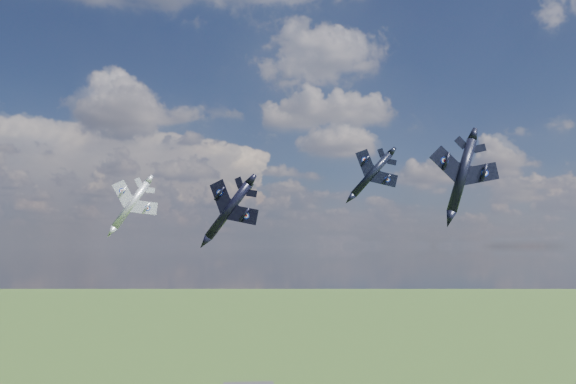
{
  "coord_description": "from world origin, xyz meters",
  "views": [
    {
      "loc": [
        -2.83,
        -74.16,
        75.61
      ],
      "look_at": [
        4.14,
        15.66,
        84.36
      ],
      "focal_mm": 35.0,
      "sensor_mm": 36.0,
      "label": 1
    }
  ],
  "objects_px": {
    "jet_right_navy": "(462,175)",
    "jet_left_silver": "(131,205)",
    "jet_high_navy": "(371,174)",
    "jet_lead_navy": "(228,210)"
  },
  "relations": [
    {
      "from": "jet_high_navy",
      "to": "jet_left_silver",
      "type": "distance_m",
      "value": 42.78
    },
    {
      "from": "jet_lead_navy",
      "to": "jet_high_navy",
      "type": "xyz_separation_m",
      "value": [
        24.7,
        4.32,
        6.7
      ]
    },
    {
      "from": "jet_left_silver",
      "to": "jet_right_navy",
      "type": "bearing_deg",
      "value": -42.12
    },
    {
      "from": "jet_left_silver",
      "to": "jet_lead_navy",
      "type": "bearing_deg",
      "value": -38.89
    },
    {
      "from": "jet_high_navy",
      "to": "jet_left_silver",
      "type": "xyz_separation_m",
      "value": [
        -42.16,
        5.03,
        -5.19
      ]
    },
    {
      "from": "jet_high_navy",
      "to": "jet_left_silver",
      "type": "height_order",
      "value": "jet_high_navy"
    },
    {
      "from": "jet_lead_navy",
      "to": "jet_left_silver",
      "type": "distance_m",
      "value": 19.87
    },
    {
      "from": "jet_right_navy",
      "to": "jet_left_silver",
      "type": "distance_m",
      "value": 56.93
    },
    {
      "from": "jet_right_navy",
      "to": "jet_high_navy",
      "type": "bearing_deg",
      "value": 109.04
    },
    {
      "from": "jet_right_navy",
      "to": "jet_left_silver",
      "type": "relative_size",
      "value": 1.03
    }
  ]
}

